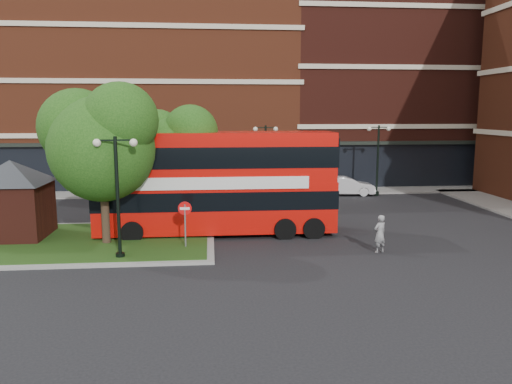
{
  "coord_description": "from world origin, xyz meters",
  "views": [
    {
      "loc": [
        -1.8,
        -19.75,
        5.97
      ],
      "look_at": [
        0.43,
        4.58,
        2.0
      ],
      "focal_mm": 35.0,
      "sensor_mm": 36.0,
      "label": 1
    }
  ],
  "objects": [
    {
      "name": "no_entry_sign",
      "position": [
        -2.93,
        1.5,
        1.52
      ],
      "size": [
        0.59,
        0.07,
        2.13
      ],
      "rotation": [
        0.0,
        0.0,
        -0.04
      ],
      "color": "slate",
      "rests_on": "ground"
    },
    {
      "name": "woman",
      "position": [
        5.34,
        0.33,
        0.81
      ],
      "size": [
        0.7,
        0.59,
        1.63
      ],
      "primitive_type": "imported",
      "rotation": [
        0.0,
        0.0,
        3.55
      ],
      "color": "gray",
      "rests_on": "ground"
    },
    {
      "name": "bus",
      "position": [
        -1.54,
        4.22,
        2.87
      ],
      "size": [
        11.44,
        2.67,
        4.37
      ],
      "rotation": [
        0.0,
        0.0,
        -0.0
      ],
      "color": "red",
      "rests_on": "ground"
    },
    {
      "name": "tree_island_east",
      "position": [
        -3.58,
        5.06,
        4.24
      ],
      "size": [
        4.46,
        3.9,
        6.29
      ],
      "color": "#2D2116",
      "rests_on": "ground"
    },
    {
      "name": "car_silver",
      "position": [
        0.14,
        16.0,
        0.63
      ],
      "size": [
        3.85,
        1.92,
        1.26
      ],
      "primitive_type": "imported",
      "rotation": [
        0.0,
        0.0,
        1.69
      ],
      "color": "#9EA1A5",
      "rests_on": "ground"
    },
    {
      "name": "traffic_island",
      "position": [
        -8.0,
        3.0,
        0.07
      ],
      "size": [
        12.6,
        7.6,
        0.15
      ],
      "color": "gray",
      "rests_on": "ground"
    },
    {
      "name": "lamp_far_right",
      "position": [
        10.0,
        14.5,
        2.83
      ],
      "size": [
        1.72,
        0.36,
        5.0
      ],
      "color": "black",
      "rests_on": "ground"
    },
    {
      "name": "pavement_far",
      "position": [
        0.0,
        16.5,
        0.06
      ],
      "size": [
        44.0,
        3.0,
        0.12
      ],
      "primitive_type": "cube",
      "color": "slate",
      "rests_on": "ground"
    },
    {
      "name": "ground",
      "position": [
        0.0,
        0.0,
        0.0
      ],
      "size": [
        120.0,
        120.0,
        0.0
      ],
      "primitive_type": "plane",
      "color": "black",
      "rests_on": "ground"
    },
    {
      "name": "terrace_far_right",
      "position": [
        14.0,
        24.0,
        8.0
      ],
      "size": [
        18.0,
        12.0,
        16.0
      ],
      "primitive_type": "cube",
      "color": "#471911",
      "rests_on": "ground"
    },
    {
      "name": "kiosk",
      "position": [
        -11.0,
        4.0,
        2.32
      ],
      "size": [
        6.51,
        6.51,
        3.6
      ],
      "color": "#471911",
      "rests_on": "traffic_island"
    },
    {
      "name": "lamp_island",
      "position": [
        -5.5,
        0.2,
        2.83
      ],
      "size": [
        1.72,
        0.36,
        5.0
      ],
      "color": "black",
      "rests_on": "ground"
    },
    {
      "name": "terrace_far_left",
      "position": [
        -8.0,
        24.0,
        7.0
      ],
      "size": [
        26.0,
        12.0,
        14.0
      ],
      "primitive_type": "cube",
      "color": "brown",
      "rests_on": "ground"
    },
    {
      "name": "tree_island_west",
      "position": [
        -6.6,
        2.58,
        4.79
      ],
      "size": [
        5.4,
        4.71,
        7.21
      ],
      "color": "#2D2116",
      "rests_on": "ground"
    },
    {
      "name": "car_white",
      "position": [
        7.85,
        14.85,
        0.67
      ],
      "size": [
        4.18,
        1.79,
        1.34
      ],
      "primitive_type": "imported",
      "rotation": [
        0.0,
        0.0,
        1.48
      ],
      "color": "silver",
      "rests_on": "ground"
    },
    {
      "name": "lamp_far_left",
      "position": [
        2.0,
        14.5,
        2.83
      ],
      "size": [
        1.72,
        0.36,
        5.0
      ],
      "color": "black",
      "rests_on": "ground"
    }
  ]
}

